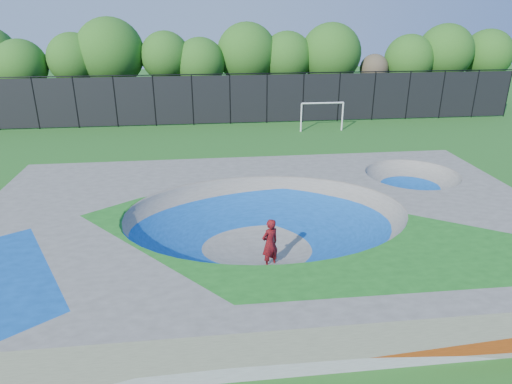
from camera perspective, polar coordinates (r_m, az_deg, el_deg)
The scene contains 7 objects.
ground at distance 18.19m, azimuth 1.17°, elevation -6.71°, with size 120.00×120.00×0.00m, color #1D5B19.
skate_deck at distance 17.85m, azimuth 1.19°, elevation -4.59°, with size 22.00×14.00×1.50m, color gray.
skater at distance 16.33m, azimuth 1.76°, elevation -6.47°, with size 0.69×0.46×1.90m, color #B90E11.
skateboard at distance 16.79m, azimuth 1.72°, elevation -9.26°, with size 0.78×0.22×0.05m, color black.
soccer_goal at distance 35.58m, azimuth 8.28°, elevation 9.97°, with size 3.35×0.12×2.21m.
fence at distance 37.48m, azimuth -3.26°, elevation 11.63°, with size 48.09×0.09×4.04m.
treeline at distance 41.85m, azimuth -6.25°, elevation 16.42°, with size 53.92×6.81×8.24m.
Camera 1 is at (-2.24, -15.83, 8.67)m, focal length 32.00 mm.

